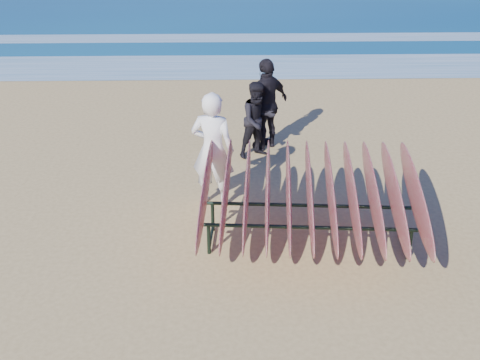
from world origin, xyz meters
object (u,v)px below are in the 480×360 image
(person_dark_a, at_px, (258,120))
(person_dark_b, at_px, (267,104))
(surfboard_rack, at_px, (310,194))
(person_white, at_px, (213,150))

(person_dark_a, distance_m, person_dark_b, 0.49)
(surfboard_rack, distance_m, person_dark_a, 3.33)
(surfboard_rack, height_order, person_dark_a, person_dark_a)
(person_white, bearing_deg, surfboard_rack, 152.63)
(person_dark_b, bearing_deg, surfboard_rack, 54.03)
(person_dark_a, xyz_separation_m, person_dark_b, (0.20, 0.42, 0.17))
(surfboard_rack, height_order, person_dark_b, person_dark_b)
(surfboard_rack, bearing_deg, person_dark_a, 104.59)
(person_white, height_order, person_dark_a, person_white)
(surfboard_rack, xyz_separation_m, person_dark_b, (-0.40, 3.69, 0.06))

